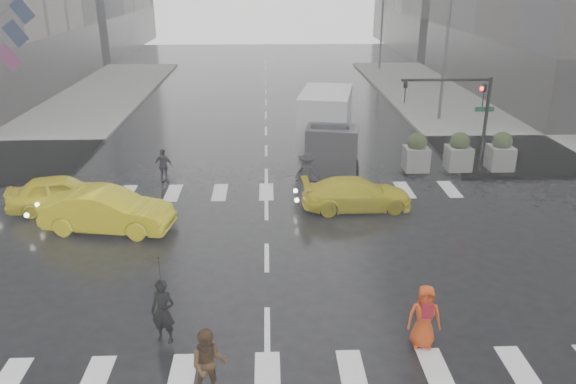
{
  "coord_description": "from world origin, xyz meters",
  "views": [
    {
      "loc": [
        0.07,
        -16.53,
        8.78
      ],
      "look_at": [
        0.78,
        2.0,
        1.54
      ],
      "focal_mm": 35.0,
      "sensor_mm": 36.0,
      "label": 1
    }
  ],
  "objects_px": {
    "pedestrian_orange": "(424,316)",
    "box_truck": "(327,127)",
    "traffic_signal_pole": "(466,106)",
    "taxi_front": "(61,192)",
    "pedestrian_brown": "(209,364)",
    "taxi_mid": "(108,211)"
  },
  "relations": [
    {
      "from": "traffic_signal_pole",
      "to": "box_truck",
      "type": "distance_m",
      "value": 6.5
    },
    {
      "from": "taxi_front",
      "to": "taxi_mid",
      "type": "bearing_deg",
      "value": -145.93
    },
    {
      "from": "pedestrian_orange",
      "to": "box_truck",
      "type": "distance_m",
      "value": 14.96
    },
    {
      "from": "taxi_front",
      "to": "box_truck",
      "type": "height_order",
      "value": "box_truck"
    },
    {
      "from": "taxi_front",
      "to": "box_truck",
      "type": "distance_m",
      "value": 12.49
    },
    {
      "from": "taxi_mid",
      "to": "box_truck",
      "type": "xyz_separation_m",
      "value": [
        8.74,
        7.7,
        1.03
      ]
    },
    {
      "from": "taxi_mid",
      "to": "box_truck",
      "type": "bearing_deg",
      "value": -39.24
    },
    {
      "from": "taxi_mid",
      "to": "traffic_signal_pole",
      "type": "bearing_deg",
      "value": -59.62
    },
    {
      "from": "box_truck",
      "to": "taxi_front",
      "type": "bearing_deg",
      "value": -142.18
    },
    {
      "from": "traffic_signal_pole",
      "to": "taxi_mid",
      "type": "distance_m",
      "value": 15.98
    },
    {
      "from": "taxi_front",
      "to": "taxi_mid",
      "type": "distance_m",
      "value": 3.2
    },
    {
      "from": "traffic_signal_pole",
      "to": "pedestrian_brown",
      "type": "distance_m",
      "value": 17.93
    },
    {
      "from": "traffic_signal_pole",
      "to": "taxi_mid",
      "type": "height_order",
      "value": "traffic_signal_pole"
    },
    {
      "from": "pedestrian_brown",
      "to": "taxi_mid",
      "type": "xyz_separation_m",
      "value": [
        -4.47,
        8.84,
        -0.09
      ]
    },
    {
      "from": "taxi_front",
      "to": "box_truck",
      "type": "xyz_separation_m",
      "value": [
        11.12,
        5.57,
        1.1
      ]
    },
    {
      "from": "taxi_mid",
      "to": "pedestrian_orange",
      "type": "bearing_deg",
      "value": -117.39
    },
    {
      "from": "pedestrian_orange",
      "to": "box_truck",
      "type": "xyz_separation_m",
      "value": [
        -0.9,
        14.9,
        0.94
      ]
    },
    {
      "from": "pedestrian_brown",
      "to": "traffic_signal_pole",
      "type": "bearing_deg",
      "value": 47.92
    },
    {
      "from": "traffic_signal_pole",
      "to": "pedestrian_orange",
      "type": "height_order",
      "value": "traffic_signal_pole"
    },
    {
      "from": "pedestrian_brown",
      "to": "taxi_front",
      "type": "distance_m",
      "value": 12.94
    },
    {
      "from": "traffic_signal_pole",
      "to": "pedestrian_brown",
      "type": "height_order",
      "value": "traffic_signal_pole"
    },
    {
      "from": "pedestrian_brown",
      "to": "box_truck",
      "type": "bearing_deg",
      "value": 68.77
    }
  ]
}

